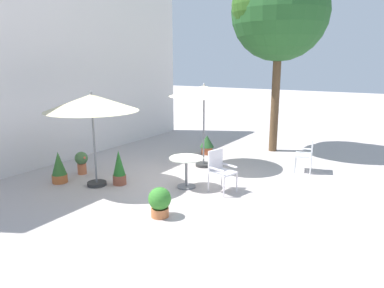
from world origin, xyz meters
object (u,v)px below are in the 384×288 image
object	(u,v)px
shade_tree	(279,12)
potted_plant_0	(160,201)
potted_plant_4	(207,144)
patio_umbrella_1	(204,92)
potted_plant_2	(119,168)
potted_plant_3	(59,168)
patio_chair_1	(220,168)
patio_chair_0	(307,153)
patio_umbrella_0	(92,103)
potted_plant_1	(81,161)
cafe_table_0	(186,167)

from	to	relation	value
shade_tree	potted_plant_0	xyz separation A→B (m)	(-6.05, 0.08, -3.99)
shade_tree	potted_plant_4	bearing A→B (deg)	134.86
patio_umbrella_1	potted_plant_0	xyz separation A→B (m)	(-3.28, -0.93, -1.74)
potted_plant_4	shade_tree	bearing A→B (deg)	-45.14
potted_plant_2	potted_plant_3	xyz separation A→B (m)	(-0.65, 1.31, -0.03)
shade_tree	patio_chair_1	size ratio (longest dim) A/B	6.18
shade_tree	patio_chair_0	distance (m)	4.45
shade_tree	potted_plant_3	distance (m)	7.70
patio_umbrella_0	potted_plant_2	size ratio (longest dim) A/B	2.65
shade_tree	patio_umbrella_0	world-z (taller)	shade_tree
patio_umbrella_0	potted_plant_1	world-z (taller)	patio_umbrella_0
potted_plant_2	potted_plant_4	size ratio (longest dim) A/B	1.37
potted_plant_2	potted_plant_3	size ratio (longest dim) A/B	1.09
potted_plant_3	cafe_table_0	bearing A→B (deg)	-64.56
potted_plant_1	patio_umbrella_1	bearing A→B (deg)	-46.05
patio_chair_1	cafe_table_0	bearing A→B (deg)	103.58
patio_chair_1	patio_umbrella_0	bearing A→B (deg)	114.21
patio_chair_0	potted_plant_1	world-z (taller)	patio_chair_0
patio_chair_0	potted_plant_3	xyz separation A→B (m)	(-3.97, 4.80, -0.15)
potted_plant_2	patio_umbrella_1	bearing A→B (deg)	-21.99
shade_tree	potted_plant_4	size ratio (longest dim) A/B	9.56
patio_umbrella_1	cafe_table_0	xyz separation A→B (m)	(-1.68, -0.50, -1.54)
potted_plant_3	potted_plant_4	xyz separation A→B (m)	(4.19, -1.69, -0.04)
potted_plant_1	shade_tree	bearing A→B (deg)	-33.63
potted_plant_3	potted_plant_4	bearing A→B (deg)	-21.93
shade_tree	potted_plant_0	bearing A→B (deg)	179.28
patio_chair_1	potted_plant_3	world-z (taller)	patio_chair_1
patio_umbrella_1	potted_plant_0	world-z (taller)	patio_umbrella_1
patio_umbrella_1	potted_plant_4	distance (m)	2.17
cafe_table_0	potted_plant_2	distance (m)	1.59
shade_tree	cafe_table_0	distance (m)	5.87
patio_umbrella_1	patio_chair_1	xyz separation A→B (m)	(-1.49, -1.26, -1.51)
patio_chair_1	potted_plant_2	bearing A→B (deg)	110.92
cafe_table_0	potted_plant_4	xyz separation A→B (m)	(2.88, 1.07, -0.17)
potted_plant_2	potted_plant_4	bearing A→B (deg)	-6.09
potted_plant_1	potted_plant_3	xyz separation A→B (m)	(-0.75, -0.07, 0.03)
patio_chair_0	potted_plant_1	size ratio (longest dim) A/B	1.51
potted_plant_0	potted_plant_1	distance (m)	3.42
patio_chair_0	potted_plant_0	xyz separation A→B (m)	(-4.26, 1.61, -0.22)
cafe_table_0	potted_plant_3	distance (m)	3.05
patio_umbrella_1	cafe_table_0	size ratio (longest dim) A/B	2.92
patio_umbrella_1	potted_plant_4	bearing A→B (deg)	25.15
shade_tree	cafe_table_0	xyz separation A→B (m)	(-4.45, 0.51, -3.80)
shade_tree	potted_plant_4	xyz separation A→B (m)	(-1.57, 1.58, -3.97)
patio_umbrella_0	potted_plant_2	xyz separation A→B (m)	(0.33, -0.41, -1.52)
patio_umbrella_0	potted_plant_1	xyz separation A→B (m)	(0.43, 0.97, -1.58)
potted_plant_3	patio_chair_0	bearing A→B (deg)	-50.38
potted_plant_2	cafe_table_0	bearing A→B (deg)	-65.47
patio_chair_0	patio_chair_1	size ratio (longest dim) A/B	0.95
potted_plant_1	potted_plant_2	world-z (taller)	potted_plant_2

